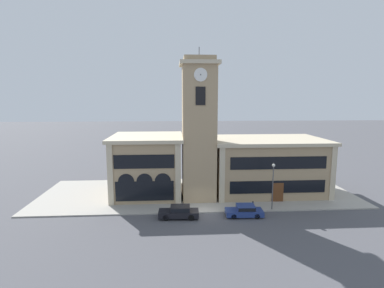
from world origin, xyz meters
TOP-DOWN VIEW (x-y plane):
  - ground_plane at (0.00, 0.00)m, footprint 300.00×300.00m
  - sidewalk_kerb at (0.00, 7.49)m, footprint 43.19×14.97m
  - clock_tower at (0.00, 5.27)m, footprint 4.94×4.94m
  - town_hall_left_wing at (-6.94, 8.03)m, footprint 9.75×10.52m
  - town_hall_right_wing at (10.01, 8.04)m, footprint 15.87×10.52m
  - parked_car_near at (-2.75, -1.14)m, footprint 4.56×1.98m
  - parked_car_mid at (4.71, -1.14)m, footprint 4.28×2.05m
  - street_lamp at (8.40, 0.40)m, footprint 0.36×0.36m
  - bollard at (6.09, 0.46)m, footprint 0.18×0.18m

SIDE VIEW (x-z plane):
  - ground_plane at x=0.00m, z-range 0.00..0.00m
  - sidewalk_kerb at x=0.00m, z-range 0.00..0.15m
  - bollard at x=6.09m, z-range 0.14..1.20m
  - parked_car_mid at x=4.71m, z-range 0.03..1.34m
  - parked_car_near at x=-2.75m, z-range 0.03..1.42m
  - street_lamp at x=8.40m, z-range 1.04..6.62m
  - town_hall_right_wing at x=10.01m, z-range 0.02..7.74m
  - town_hall_left_wing at x=-6.94m, z-range 0.03..8.28m
  - clock_tower at x=0.00m, z-range -0.56..19.12m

